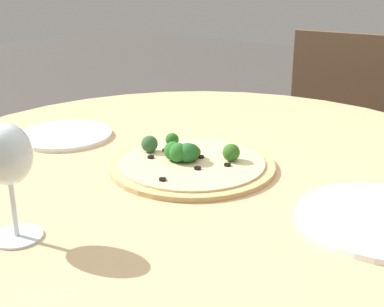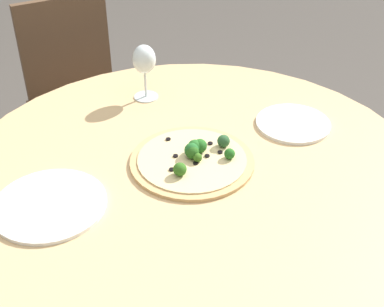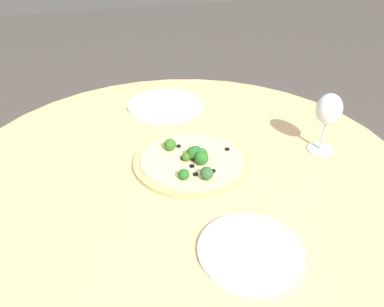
{
  "view_description": "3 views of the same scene",
  "coord_description": "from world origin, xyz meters",
  "px_view_note": "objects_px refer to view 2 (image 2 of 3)",
  "views": [
    {
      "loc": [
        -0.84,
        -0.56,
        1.15
      ],
      "look_at": [
        -0.03,
        0.01,
        0.78
      ],
      "focal_mm": 50.0,
      "sensor_mm": 36.0,
      "label": 1
    },
    {
      "loc": [
        0.98,
        -0.57,
        1.6
      ],
      "look_at": [
        -0.03,
        0.01,
        0.78
      ],
      "focal_mm": 50.0,
      "sensor_mm": 36.0,
      "label": 2
    },
    {
      "loc": [
        0.24,
        0.85,
        1.34
      ],
      "look_at": [
        -0.03,
        0.01,
        0.78
      ],
      "focal_mm": 35.0,
      "sensor_mm": 36.0,
      "label": 3
    }
  ],
  "objects_px": {
    "wine_glass": "(144,61)",
    "plate_far": "(293,123)",
    "chair": "(80,98)",
    "pizza": "(193,159)",
    "plate_near": "(50,204)"
  },
  "relations": [
    {
      "from": "chair",
      "to": "plate_far",
      "type": "bearing_deg",
      "value": -68.54
    },
    {
      "from": "pizza",
      "to": "plate_near",
      "type": "xyz_separation_m",
      "value": [
        -0.02,
        -0.39,
        -0.01
      ]
    },
    {
      "from": "wine_glass",
      "to": "chair",
      "type": "bearing_deg",
      "value": -175.33
    },
    {
      "from": "pizza",
      "to": "plate_near",
      "type": "distance_m",
      "value": 0.39
    },
    {
      "from": "chair",
      "to": "plate_near",
      "type": "xyz_separation_m",
      "value": [
        0.94,
        -0.39,
        0.27
      ]
    },
    {
      "from": "chair",
      "to": "wine_glass",
      "type": "xyz_separation_m",
      "value": [
        0.57,
        0.05,
        0.39
      ]
    },
    {
      "from": "pizza",
      "to": "plate_far",
      "type": "xyz_separation_m",
      "value": [
        -0.01,
        0.35,
        -0.01
      ]
    },
    {
      "from": "chair",
      "to": "plate_far",
      "type": "relative_size",
      "value": 4.01
    },
    {
      "from": "chair",
      "to": "plate_near",
      "type": "height_order",
      "value": "chair"
    },
    {
      "from": "pizza",
      "to": "wine_glass",
      "type": "height_order",
      "value": "wine_glass"
    },
    {
      "from": "chair",
      "to": "plate_far",
      "type": "xyz_separation_m",
      "value": [
        0.94,
        0.35,
        0.27
      ]
    },
    {
      "from": "plate_far",
      "to": "pizza",
      "type": "bearing_deg",
      "value": -87.58
    },
    {
      "from": "chair",
      "to": "pizza",
      "type": "height_order",
      "value": "chair"
    },
    {
      "from": "wine_glass",
      "to": "plate_far",
      "type": "distance_m",
      "value": 0.49
    },
    {
      "from": "plate_near",
      "to": "plate_far",
      "type": "height_order",
      "value": "same"
    }
  ]
}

